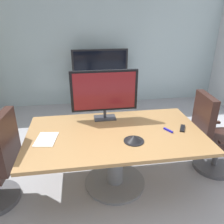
{
  "coord_description": "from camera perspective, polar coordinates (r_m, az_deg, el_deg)",
  "views": [
    {
      "loc": [
        -0.24,
        -2.03,
        1.99
      ],
      "look_at": [
        0.14,
        0.43,
        0.88
      ],
      "focal_mm": 35.6,
      "sensor_mm": 36.0,
      "label": 1
    }
  ],
  "objects": [
    {
      "name": "ground_plane",
      "position": [
        2.86,
        -1.49,
        -20.24
      ],
      "size": [
        7.25,
        7.25,
        0.0
      ],
      "primitive_type": "plane",
      "color": "#99999E"
    },
    {
      "name": "wall_back_glass_partition",
      "position": [
        5.18,
        -6.19,
        16.87
      ],
      "size": [
        6.25,
        0.1,
        2.73
      ],
      "primitive_type": "cube",
      "color": "#9EB2B7",
      "rests_on": "ground"
    },
    {
      "name": "conference_table",
      "position": [
        2.66,
        0.81,
        -8.71
      ],
      "size": [
        2.02,
        1.15,
        0.73
      ],
      "color": "olive",
      "rests_on": "ground"
    },
    {
      "name": "office_chair_right",
      "position": [
        3.26,
        24.33,
        -6.51
      ],
      "size": [
        0.61,
        0.59,
        1.09
      ],
      "rotation": [
        0.0,
        0.0,
        1.49
      ],
      "color": "#4C4C51",
      "rests_on": "ground"
    },
    {
      "name": "tv_monitor",
      "position": [
        2.78,
        -1.95,
        5.12
      ],
      "size": [
        0.84,
        0.18,
        0.64
      ],
      "color": "#333338",
      "rests_on": "conference_table"
    },
    {
      "name": "wall_display_unit",
      "position": [
        5.05,
        -2.96,
        6.06
      ],
      "size": [
        1.2,
        0.36,
        1.31
      ],
      "color": "#B7BABC",
      "rests_on": "ground"
    },
    {
      "name": "conference_phone",
      "position": [
        2.4,
        5.67,
        -6.84
      ],
      "size": [
        0.22,
        0.22,
        0.07
      ],
      "color": "black",
      "rests_on": "conference_table"
    },
    {
      "name": "remote_control",
      "position": [
        2.77,
        17.63,
        -4.0
      ],
      "size": [
        0.12,
        0.17,
        0.02
      ],
      "primitive_type": "cube",
      "rotation": [
        0.0,
        0.0,
        -0.49
      ],
      "color": "black",
      "rests_on": "conference_table"
    },
    {
      "name": "whiteboard_marker",
      "position": [
        2.68,
        14.23,
        -4.57
      ],
      "size": [
        0.08,
        0.12,
        0.02
      ],
      "primitive_type": "cube",
      "rotation": [
        0.0,
        0.0,
        -1.09
      ],
      "color": "#1919A5",
      "rests_on": "conference_table"
    },
    {
      "name": "paper_notepad",
      "position": [
        2.54,
        -16.54,
        -6.73
      ],
      "size": [
        0.25,
        0.33,
        0.01
      ],
      "primitive_type": "cube",
      "rotation": [
        0.0,
        0.0,
        -0.15
      ],
      "color": "white",
      "rests_on": "conference_table"
    }
  ]
}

